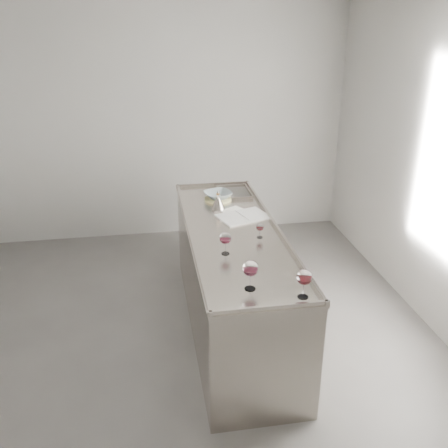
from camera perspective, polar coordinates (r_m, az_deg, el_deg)
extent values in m
cube|color=#4D4A48|center=(4.32, -4.97, -14.57)|extent=(4.50, 5.00, 0.02)
cube|color=#A19F9C|center=(6.05, -7.53, 11.33)|extent=(4.50, 0.02, 2.80)
cube|color=#9F968E|center=(4.35, 1.08, -6.65)|extent=(0.75, 2.40, 0.92)
cube|color=#9F968E|center=(4.14, 1.13, -1.00)|extent=(0.77, 2.42, 0.02)
cube|color=#9F968E|center=(3.10, 5.21, -9.51)|extent=(0.77, 0.02, 0.03)
cube|color=#9F968E|center=(5.22, -1.27, 4.55)|extent=(0.77, 0.02, 0.03)
cube|color=#9F968E|center=(4.08, -3.91, -1.03)|extent=(0.02, 2.42, 0.03)
cube|color=#9F968E|center=(4.21, 6.03, -0.35)|extent=(0.02, 2.42, 0.03)
cube|color=#595654|center=(5.01, 1.17, 3.46)|extent=(0.30, 0.38, 0.01)
cylinder|color=white|center=(3.76, 0.16, -3.38)|extent=(0.06, 0.06, 0.00)
cylinder|color=white|center=(3.75, 0.16, -2.78)|extent=(0.01, 0.01, 0.09)
ellipsoid|color=white|center=(3.71, 0.16, -1.62)|extent=(0.09, 0.09, 0.09)
cylinder|color=#3B0814|center=(3.72, 0.16, -1.91)|extent=(0.06, 0.06, 0.02)
cylinder|color=white|center=(3.32, 2.99, -7.36)|extent=(0.07, 0.07, 0.00)
cylinder|color=white|center=(3.29, 3.01, -6.58)|extent=(0.01, 0.01, 0.10)
ellipsoid|color=white|center=(3.24, 3.04, -5.08)|extent=(0.11, 0.11, 0.11)
cylinder|color=#390713|center=(3.26, 3.03, -5.45)|extent=(0.08, 0.08, 0.02)
cylinder|color=white|center=(3.26, 9.00, -8.20)|extent=(0.07, 0.07, 0.00)
cylinder|color=white|center=(3.24, 9.06, -7.45)|extent=(0.01, 0.01, 0.10)
ellipsoid|color=white|center=(3.19, 9.16, -6.02)|extent=(0.10, 0.10, 0.11)
cylinder|color=#3C080B|center=(3.20, 9.13, -6.37)|extent=(0.07, 0.07, 0.02)
cylinder|color=white|center=(4.04, 4.10, -1.52)|extent=(0.05, 0.05, 0.00)
cylinder|color=white|center=(4.02, 4.11, -1.11)|extent=(0.01, 0.01, 0.06)
ellipsoid|color=white|center=(4.00, 4.13, -0.35)|extent=(0.06, 0.06, 0.06)
cylinder|color=#34070A|center=(4.01, 4.13, -0.53)|extent=(0.04, 0.04, 0.01)
cube|color=silver|center=(4.37, 0.97, 0.61)|extent=(0.29, 0.35, 0.01)
cube|color=silver|center=(4.47, 3.45, 1.11)|extent=(0.29, 0.35, 0.01)
cylinder|color=white|center=(4.42, 2.22, 0.93)|extent=(0.10, 0.29, 0.01)
cube|color=white|center=(4.52, 1.61, 1.34)|extent=(0.32, 0.35, 0.00)
cube|color=silver|center=(4.43, 1.10, 0.87)|extent=(0.28, 0.33, 0.00)
cylinder|color=beige|center=(4.82, -0.68, 2.88)|extent=(0.35, 0.35, 0.02)
imported|color=gray|center=(4.81, -0.68, 3.34)|extent=(0.32, 0.32, 0.06)
cone|color=#A1988F|center=(4.59, -0.68, 2.40)|extent=(0.13, 0.13, 0.11)
cylinder|color=#A1988F|center=(4.56, -0.69, 3.23)|extent=(0.02, 0.02, 0.03)
cylinder|color=#A5652D|center=(4.56, -0.69, 3.47)|extent=(0.03, 0.03, 0.01)
cone|color=#A1988F|center=(4.55, -0.69, 3.78)|extent=(0.02, 0.02, 0.04)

